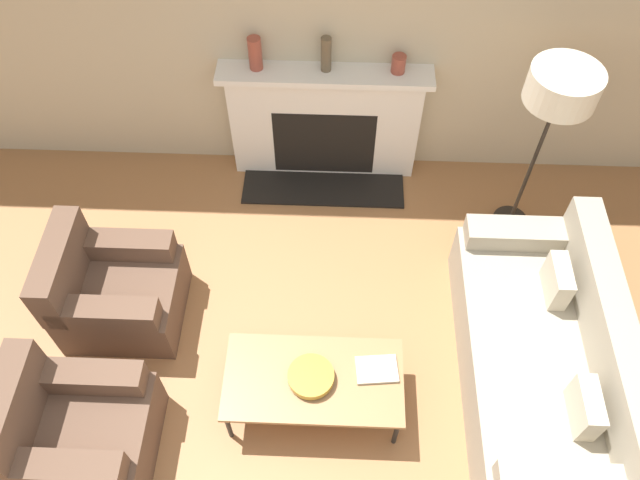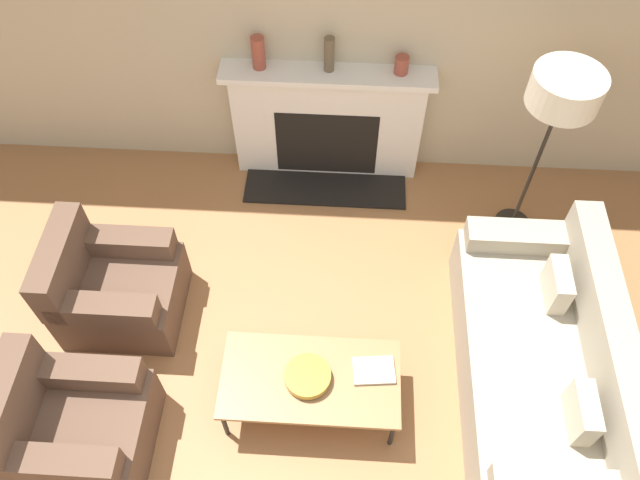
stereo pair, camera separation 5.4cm
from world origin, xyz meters
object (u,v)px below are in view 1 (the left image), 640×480
Objects in this scene: fireplace at (325,124)px; coffee_table at (314,380)px; book at (377,369)px; bowl at (311,376)px; floor_lamp at (560,95)px; couch at (545,358)px; mantel_vase_center_right at (399,64)px; armchair_far at (114,292)px; mantel_vase_center_left at (326,54)px; mantel_vase_left at (255,53)px; armchair_near at (75,431)px.

coffee_table is at bearing -89.83° from fireplace.
fireplace is 2.24m from coffee_table.
bowl is at bearing -175.46° from book.
book is 2.23m from floor_lamp.
mantel_vase_center_right is at bearing -153.28° from couch.
armchair_far is at bearing -161.78° from floor_lamp.
mantel_vase_center_right is at bearing 0.00° from mantel_vase_center_left.
couch reaches higher than book.
mantel_vase_center_right is (0.57, 2.25, 0.74)m from bowl.
floor_lamp is 1.22m from mantel_vase_center_right.
floor_lamp reaches higher than armchair_far.
book is (0.42, -2.16, -0.14)m from fireplace.
coffee_table is 3.88× the size of bowl.
mantel_vase_left is (-2.14, 0.58, -0.17)m from floor_lamp.
mantel_vase_left is 0.54m from mantel_vase_center_left.
bowl is 1.13× the size of mantel_vase_left.
armchair_far is 2.38m from mantel_vase_center_left.
mantel_vase_left is at bearing 178.41° from fireplace.
bowl is at bearing -75.60° from armchair_near.
fireplace is 11.89× the size of mantel_vase_center_right.
bowl is 2.44m from mantel_vase_center_right.
mantel_vase_center_left is at bearing -43.07° from armchair_far.
floor_lamp is 11.08× the size of mantel_vase_center_right.
bowl is at bearing -134.06° from floor_lamp.
fireplace is 1.44× the size of coffee_table.
floor_lamp is at bearing -15.13° from mantel_vase_left.
floor_lamp reaches higher than coffee_table.
floor_lamp reaches higher than mantel_vase_center_left.
mantel_vase_left is at bearing -133.64° from couch.
fireplace is 1.07× the size of floor_lamp.
fireplace is 2.55m from couch.
armchair_near is 2.87× the size of book.
armchair_far is at bearing 157.40° from book.
coffee_table is 4.04× the size of book.
floor_lamp is (3.10, 2.05, 1.08)m from armchair_near.
floor_lamp is (1.61, -0.56, 0.86)m from fireplace.
floor_lamp reaches higher than book.
mantel_vase_left is 1.10m from mantel_vase_center_right.
book is (1.91, -0.57, 0.08)m from armchair_far.
armchair_near is 5.87× the size of mantel_vase_center_right.
mantel_vase_center_right is at bearing 75.75° from bowl.
floor_lamp is at bearing 47.44° from book.
mantel_vase_left is (-0.95, 2.17, 0.83)m from book.
floor_lamp reaches higher than armchair_near.
mantel_vase_center_right is at bearing 1.51° from fireplace.
armchair_far is at bearing -142.05° from mantel_vase_center_right.
bowl reaches higher than coffee_table.
fireplace is 5.58× the size of bowl.
floor_lamp is (1.62, 1.67, 0.97)m from bowl.
bowl is 0.44m from book.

